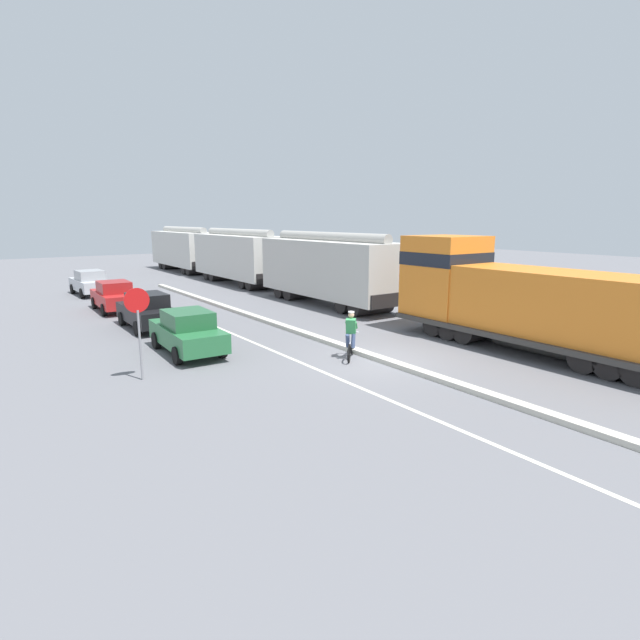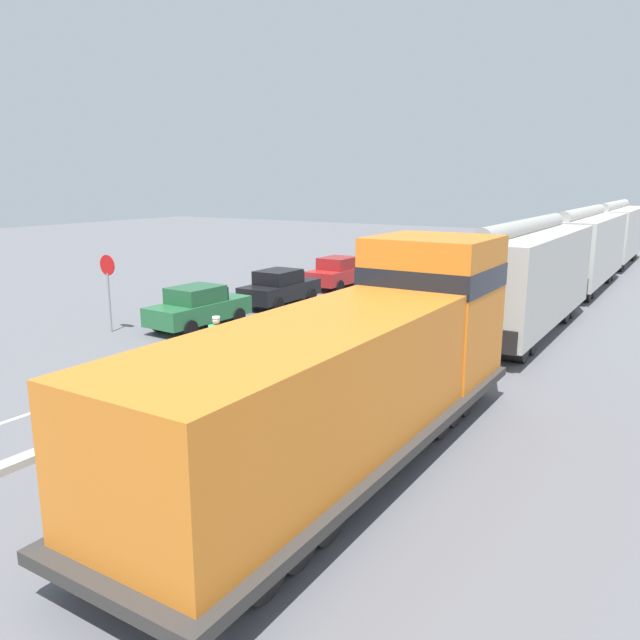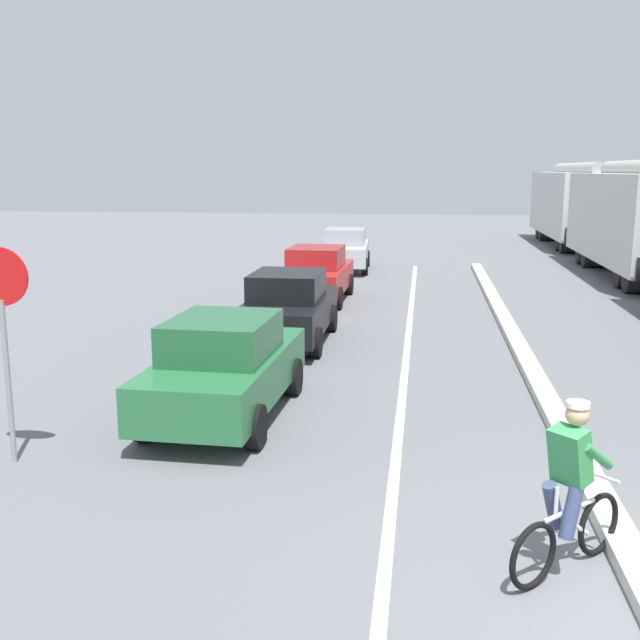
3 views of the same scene
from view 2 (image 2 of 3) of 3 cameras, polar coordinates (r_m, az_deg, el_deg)
name	(u,v)px [view 2 (image 2 of 3)]	position (r m, az deg, el deg)	size (l,w,h in m)	color
ground_plane	(220,384)	(17.63, -9.13, -5.77)	(120.00, 120.00, 0.00)	slate
median_curb	(331,336)	(22.27, 1.03, -1.49)	(0.36, 36.00, 0.16)	beige
lane_stripe	(277,330)	(23.58, -3.98, -0.91)	(0.14, 36.00, 0.01)	silver
locomotive	(363,369)	(12.67, 3.98, -4.49)	(3.10, 11.61, 4.20)	orange
hopper_car_lead	(522,278)	(23.80, 17.96, 3.71)	(2.90, 10.60, 4.18)	beige
hopper_car_middle	(581,249)	(35.09, 22.72, 6.04)	(2.90, 10.60, 4.18)	beige
hopper_car_trailing	(612,233)	(46.53, 25.17, 7.22)	(2.90, 10.60, 4.18)	beige
parked_car_green	(198,307)	(24.15, -11.05, 1.18)	(1.95, 4.26, 1.62)	#286B3D
parked_car_black	(280,288)	(28.08, -3.69, 2.98)	(1.85, 4.21, 1.62)	black
parked_car_red	(339,272)	(32.71, 1.74, 4.38)	(1.90, 4.23, 1.62)	red
parked_car_silver	(398,259)	(38.79, 7.13, 5.59)	(1.99, 4.28, 1.62)	#B7BABF
cyclist	(216,347)	(18.27, -9.51, -2.45)	(1.25, 1.25, 1.71)	black
stop_sign	(108,278)	(24.14, -18.81, 3.64)	(0.76, 0.08, 2.88)	gray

